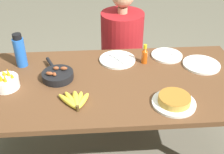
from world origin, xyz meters
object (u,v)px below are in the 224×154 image
(frittata_plate_center, at_px, (174,101))
(empty_plate_far_right, at_px, (201,65))
(person_figure, at_px, (122,59))
(empty_plate_near_front, at_px, (167,55))
(water_bottle, at_px, (20,51))
(fruit_bowl_mango, at_px, (6,82))
(hot_sauce_bottle, at_px, (145,55))
(banana_bunch, at_px, (75,101))
(skillet, at_px, (58,75))
(empty_plate_far_left, at_px, (117,60))

(frittata_plate_center, height_order, empty_plate_far_right, frittata_plate_center)
(empty_plate_far_right, distance_m, person_figure, 0.80)
(empty_plate_near_front, distance_m, empty_plate_far_right, 0.26)
(water_bottle, height_order, person_figure, person_figure)
(fruit_bowl_mango, xyz_separation_m, water_bottle, (0.05, 0.27, 0.07))
(empty_plate_far_right, relative_size, water_bottle, 1.08)
(empty_plate_far_right, xyz_separation_m, water_bottle, (-1.29, 0.10, 0.11))
(fruit_bowl_mango, distance_m, person_figure, 1.13)
(water_bottle, relative_size, hot_sauce_bottle, 1.67)
(water_bottle, bearing_deg, fruit_bowl_mango, -99.82)
(empty_plate_far_right, xyz_separation_m, hot_sauce_bottle, (-0.41, 0.07, 0.06))
(banana_bunch, bearing_deg, frittata_plate_center, -5.08)
(banana_bunch, relative_size, frittata_plate_center, 0.80)
(frittata_plate_center, height_order, person_figure, person_figure)
(empty_plate_near_front, bearing_deg, skillet, -162.94)
(skillet, height_order, empty_plate_near_front, skillet)
(empty_plate_near_front, distance_m, water_bottle, 1.08)
(frittata_plate_center, xyz_separation_m, fruit_bowl_mango, (-1.02, 0.24, 0.02))
(skillet, bearing_deg, hot_sauce_bottle, -98.28)
(skillet, relative_size, empty_plate_near_front, 1.39)
(empty_plate_far_left, height_order, hot_sauce_bottle, hot_sauce_bottle)
(banana_bunch, height_order, person_figure, person_figure)
(banana_bunch, bearing_deg, hot_sauce_bottle, 42.02)
(empty_plate_far_left, xyz_separation_m, person_figure, (0.08, 0.44, -0.25))
(hot_sauce_bottle, bearing_deg, empty_plate_far_left, 166.72)
(banana_bunch, relative_size, empty_plate_far_left, 0.78)
(skillet, distance_m, fruit_bowl_mango, 0.33)
(frittata_plate_center, xyz_separation_m, water_bottle, (-0.98, 0.51, 0.09))
(frittata_plate_center, bearing_deg, person_figure, 102.09)
(empty_plate_near_front, bearing_deg, empty_plate_far_right, -34.58)
(empty_plate_near_front, bearing_deg, hot_sauce_bottle, -156.85)
(frittata_plate_center, distance_m, fruit_bowl_mango, 1.05)
(frittata_plate_center, height_order, empty_plate_near_front, frittata_plate_center)
(fruit_bowl_mango, distance_m, hot_sauce_bottle, 0.96)
(empty_plate_far_right, xyz_separation_m, person_figure, (-0.52, 0.55, -0.25))
(empty_plate_far_right, bearing_deg, hot_sauce_bottle, 170.27)
(frittata_plate_center, xyz_separation_m, empty_plate_far_left, (-0.29, 0.53, -0.02))
(frittata_plate_center, height_order, water_bottle, water_bottle)
(empty_plate_near_front, relative_size, water_bottle, 0.95)
(skillet, xyz_separation_m, fruit_bowl_mango, (-0.32, -0.08, 0.01))
(banana_bunch, distance_m, empty_plate_far_left, 0.56)
(banana_bunch, xyz_separation_m, fruit_bowl_mango, (-0.44, 0.19, 0.03))
(person_figure, bearing_deg, empty_plate_near_front, -53.15)
(person_figure, bearing_deg, skillet, -127.66)
(person_figure, bearing_deg, empty_plate_far_right, -46.77)
(skillet, distance_m, empty_plate_far_left, 0.47)
(fruit_bowl_mango, xyz_separation_m, person_figure, (0.82, 0.73, -0.29))
(frittata_plate_center, height_order, hot_sauce_bottle, hot_sauce_bottle)
(water_bottle, bearing_deg, person_figure, 30.62)
(hot_sauce_bottle, bearing_deg, fruit_bowl_mango, -165.16)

